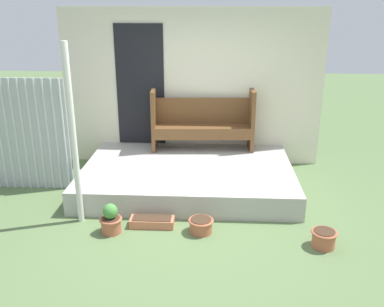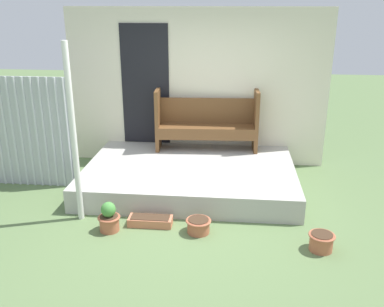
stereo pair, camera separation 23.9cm
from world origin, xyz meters
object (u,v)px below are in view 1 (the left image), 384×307
(flower_pot_left, at_px, (111,220))
(bench, at_px, (203,120))
(flower_pot_right, at_px, (324,238))
(planter_box_rect, at_px, (152,222))
(support_post, at_px, (73,137))
(flower_pot_middle, at_px, (201,225))

(flower_pot_left, bearing_deg, bench, 64.99)
(flower_pot_right, bearing_deg, planter_box_rect, 169.60)
(support_post, relative_size, flower_pot_right, 7.48)
(flower_pot_middle, bearing_deg, support_post, 172.38)
(bench, relative_size, flower_pot_middle, 5.35)
(support_post, relative_size, flower_pot_middle, 7.20)
(bench, bearing_deg, planter_box_rect, -108.64)
(flower_pot_middle, bearing_deg, bench, 91.39)
(support_post, distance_m, flower_pot_middle, 1.88)
(bench, bearing_deg, support_post, -130.54)
(flower_pot_left, xyz_separation_m, planter_box_rect, (0.48, 0.18, -0.11))
(flower_pot_middle, bearing_deg, flower_pot_left, -176.73)
(support_post, height_order, flower_pot_left, support_post)
(support_post, height_order, bench, support_post)
(support_post, bearing_deg, flower_pot_left, -30.63)
(support_post, distance_m, bench, 2.50)
(bench, distance_m, flower_pot_right, 2.93)
(flower_pot_left, relative_size, flower_pot_middle, 1.22)
(bench, relative_size, flower_pot_right, 5.56)
(bench, relative_size, planter_box_rect, 3.05)
(flower_pot_right, height_order, planter_box_rect, flower_pot_right)
(flower_pot_middle, bearing_deg, planter_box_rect, 169.05)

